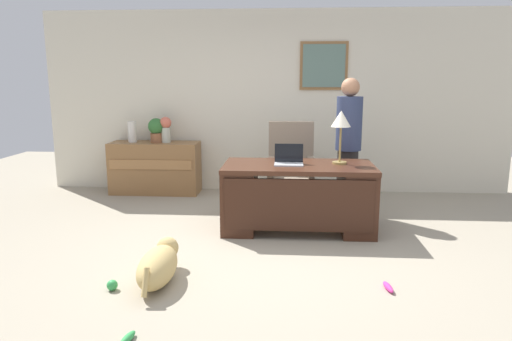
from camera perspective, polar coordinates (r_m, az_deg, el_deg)
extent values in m
plane|color=#9E937F|center=(4.78, 1.44, -9.58)|extent=(12.00, 12.00, 0.00)
cube|color=beige|center=(7.08, 2.44, 8.40)|extent=(7.00, 0.12, 2.70)
cube|color=olive|center=(7.01, 8.35, 12.65)|extent=(0.70, 0.03, 0.69)
cube|color=slate|center=(6.99, 8.36, 12.65)|extent=(0.62, 0.01, 0.61)
cube|color=#422316|center=(5.21, 5.26, 0.48)|extent=(1.68, 0.84, 0.05)
cube|color=#422316|center=(5.32, -1.96, -3.42)|extent=(0.36, 0.78, 0.71)
cube|color=#422316|center=(5.35, 12.30, -3.60)|extent=(0.36, 0.78, 0.71)
cube|color=#381E13|center=(4.91, 5.29, -4.30)|extent=(1.58, 0.04, 0.56)
cube|color=olive|center=(7.12, -12.29, 0.34)|extent=(1.32, 0.48, 0.77)
cube|color=#A16F40|center=(6.87, -12.90, 0.71)|extent=(1.22, 0.02, 0.14)
cube|color=gray|center=(6.11, 4.29, -1.35)|extent=(0.60, 0.58, 0.18)
cylinder|color=black|center=(6.17, 4.26, -3.44)|extent=(0.10, 0.10, 0.28)
cylinder|color=black|center=(6.20, 4.25, -4.47)|extent=(0.52, 0.52, 0.05)
cube|color=gray|center=(6.27, 4.34, 2.97)|extent=(0.60, 0.12, 0.68)
cube|color=gray|center=(6.07, 1.87, 0.52)|extent=(0.08, 0.50, 0.22)
cube|color=gray|center=(6.08, 6.77, 0.46)|extent=(0.08, 0.50, 0.22)
cylinder|color=#262323|center=(6.00, 11.12, -1.37)|extent=(0.26, 0.26, 0.82)
cylinder|color=navy|center=(5.89, 11.40, 5.70)|extent=(0.32, 0.32, 0.66)
sphere|color=#A97353|center=(5.86, 11.57, 10.03)|extent=(0.23, 0.23, 0.23)
ellipsoid|color=tan|center=(4.04, -12.04, -11.55)|extent=(0.31, 0.69, 0.30)
sphere|color=tan|center=(4.34, -10.84, -9.34)|extent=(0.20, 0.20, 0.20)
cylinder|color=tan|center=(3.73, -13.48, -13.27)|extent=(0.05, 0.15, 0.21)
cube|color=#B2B5BA|center=(5.16, 4.05, 0.76)|extent=(0.32, 0.22, 0.01)
cube|color=black|center=(5.24, 4.07, 2.18)|extent=(0.32, 0.01, 0.21)
cylinder|color=#9E8447|center=(5.31, 10.25, 0.95)|extent=(0.16, 0.16, 0.02)
cylinder|color=#9E8447|center=(5.27, 10.33, 3.19)|extent=(0.02, 0.02, 0.39)
cone|color=silver|center=(5.24, 10.44, 6.30)|extent=(0.22, 0.22, 0.18)
cylinder|color=beige|center=(7.00, -11.03, 4.32)|extent=(0.14, 0.14, 0.22)
sphere|color=#DB6A53|center=(6.98, -11.09, 5.81)|extent=(0.17, 0.17, 0.17)
cylinder|color=silver|center=(7.14, -15.00, 4.63)|extent=(0.13, 0.13, 0.31)
cylinder|color=brown|center=(7.04, -12.13, 3.97)|extent=(0.18, 0.18, 0.14)
sphere|color=#336D33|center=(7.02, -12.19, 5.35)|extent=(0.24, 0.24, 0.24)
sphere|color=green|center=(4.06, -17.30, -13.33)|extent=(0.09, 0.09, 0.09)
ellipsoid|color=green|center=(3.34, -15.55, -19.30)|extent=(0.09, 0.19, 0.05)
ellipsoid|color=#D8338C|center=(4.05, 15.97, -13.64)|extent=(0.08, 0.20, 0.05)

